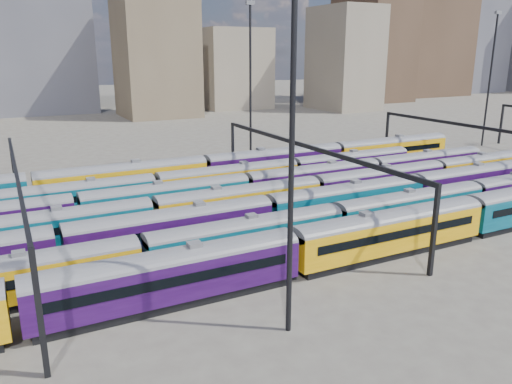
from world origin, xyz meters
name	(u,v)px	position (x,y,z in m)	size (l,w,h in m)	color
ground	(226,223)	(0.00, 0.00, 0.00)	(500.00, 500.00, 0.00)	#47423C
rake_0	(170,271)	(-10.95, -15.00, 2.68)	(145.30, 3.04, 5.11)	black
rake_1	(141,252)	(-11.77, -10.00, 2.47)	(114.79, 2.80, 4.70)	black
rake_2	(268,210)	(2.57, -5.00, 2.59)	(120.24, 2.93, 4.93)	black
rake_3	(315,188)	(11.67, 0.00, 2.53)	(117.54, 2.87, 4.82)	black
rake_4	(76,207)	(-14.77, 5.00, 2.54)	(117.74, 2.87, 4.83)	black
rake_5	(70,195)	(-14.72, 10.00, 2.53)	(97.64, 2.86, 4.81)	black
rake_6	(30,186)	(-18.59, 15.00, 2.85)	(131.95, 3.22, 5.43)	black
gantry_1	(18,185)	(-20.00, 0.00, 6.79)	(0.35, 40.35, 8.03)	black
gantry_2	(304,154)	(10.00, 0.00, 6.79)	(0.35, 40.35, 8.03)	black
gantry_3	(484,135)	(40.00, 0.00, 6.79)	(0.35, 40.35, 8.03)	black
mast_2	(292,124)	(-5.00, -22.00, 13.97)	(1.40, 0.50, 25.60)	black
mast_3	(250,80)	(15.00, 24.00, 13.97)	(1.40, 0.50, 25.60)	black
mast_5	(490,74)	(65.00, 20.00, 13.97)	(1.40, 0.50, 25.60)	black
skyline	(369,45)	(104.75, 105.73, 20.83)	(399.22, 60.48, 50.03)	#665B4C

